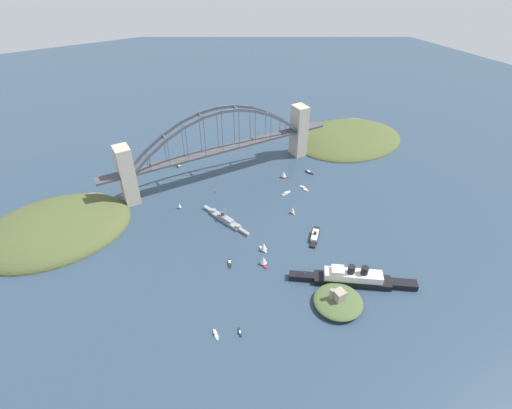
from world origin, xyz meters
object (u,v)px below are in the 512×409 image
at_px(ocean_liner, 353,278).
at_px(seaplane_taxiing_near_bridge, 178,165).
at_px(small_boat_5, 179,206).
at_px(small_boat_8, 304,188).
at_px(naval_cruiser, 225,219).
at_px(harbor_ferry_steamer, 315,236).
at_px(seaplane_second_in_formation, 246,143).
at_px(small_boat_4, 309,172).
at_px(channel_marker_buoy, 215,191).
at_px(small_boat_3, 264,247).
at_px(small_boat_9, 240,332).
at_px(small_boat_10, 264,260).
at_px(small_boat_6, 284,174).
at_px(small_boat_7, 293,210).
at_px(small_boat_2, 230,263).
at_px(small_boat_1, 286,193).
at_px(small_boat_0, 216,334).
at_px(fort_island_mid_harbor, 338,301).
at_px(harbor_arch_bridge, 221,149).

bearing_deg(ocean_liner, seaplane_taxiing_near_bridge, -77.00).
relative_size(small_boat_5, small_boat_8, 0.54).
relative_size(ocean_liner, naval_cruiser, 1.40).
bearing_deg(harbor_ferry_steamer, seaplane_second_in_formation, -99.78).
bearing_deg(small_boat_4, channel_marker_buoy, -8.68).
xyz_separation_m(seaplane_second_in_formation, small_boat_3, (85.01, 190.92, 2.30)).
relative_size(small_boat_9, small_boat_10, 0.76).
xyz_separation_m(small_boat_6, small_boat_7, (29.36, 62.44, -0.43)).
bearing_deg(small_boat_2, seaplane_taxiing_near_bridge, -96.42).
bearing_deg(small_boat_2, small_boat_7, -159.05).
bearing_deg(small_boat_1, small_boat_4, -153.80).
height_order(small_boat_6, small_boat_9, small_boat_6).
xyz_separation_m(ocean_liner, seaplane_taxiing_near_bridge, (57.84, -250.44, -3.69)).
xyz_separation_m(seaplane_taxiing_near_bridge, seaplane_second_in_formation, (-98.90, -10.35, 0.51)).
height_order(harbor_ferry_steamer, small_boat_0, harbor_ferry_steamer).
relative_size(ocean_liner, seaplane_taxiing_near_bridge, 8.88).
bearing_deg(small_boat_2, small_boat_0, 55.62).
xyz_separation_m(fort_island_mid_harbor, channel_marker_buoy, (17.32, -189.00, -2.86)).
distance_m(seaplane_taxiing_near_bridge, small_boat_10, 195.74).
height_order(harbor_arch_bridge, harbor_ferry_steamer, harbor_arch_bridge).
bearing_deg(fort_island_mid_harbor, small_boat_5, -71.08).
distance_m(seaplane_second_in_formation, small_boat_3, 209.00).
distance_m(small_boat_9, small_boat_10, 72.88).
height_order(small_boat_4, small_boat_8, small_boat_4).
xyz_separation_m(naval_cruiser, small_boat_4, (-126.20, -34.19, -1.55)).
xyz_separation_m(small_boat_0, channel_marker_buoy, (-76.93, -167.43, 0.42)).
distance_m(small_boat_0, small_boat_4, 242.33).
bearing_deg(small_boat_10, small_boat_1, -133.15).
bearing_deg(small_boat_0, small_boat_10, -145.74).
xyz_separation_m(harbor_arch_bridge, small_boat_0, (98.98, 195.71, -33.41)).
bearing_deg(small_boat_7, small_boat_9, 41.73).
relative_size(small_boat_0, small_boat_1, 0.78).
bearing_deg(small_boat_7, ocean_liner, 84.51).
distance_m(harbor_ferry_steamer, small_boat_0, 136.32).
height_order(ocean_liner, small_boat_1, ocean_liner).
height_order(small_boat_1, channel_marker_buoy, channel_marker_buoy).
height_order(harbor_arch_bridge, naval_cruiser, harbor_arch_bridge).
relative_size(harbor_ferry_steamer, small_boat_10, 2.34).
xyz_separation_m(seaplane_second_in_formation, small_boat_2, (119.23, 190.95, -1.53)).
height_order(ocean_liner, small_boat_9, ocean_liner).
height_order(naval_cruiser, small_boat_1, naval_cruiser).
xyz_separation_m(small_boat_1, channel_marker_buoy, (66.15, -40.48, 0.42)).
bearing_deg(small_boat_4, small_boat_6, -11.51).
relative_size(small_boat_1, small_boat_7, 1.44).
xyz_separation_m(harbor_arch_bridge, small_boat_6, (-59.79, 39.16, -29.65)).
bearing_deg(small_boat_10, naval_cruiser, -87.96).
distance_m(seaplane_second_in_formation, small_boat_4, 105.44).
height_order(small_boat_2, small_boat_10, small_boat_10).
height_order(seaplane_second_in_formation, small_boat_7, small_boat_7).
bearing_deg(channel_marker_buoy, harbor_ferry_steamer, 113.03).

